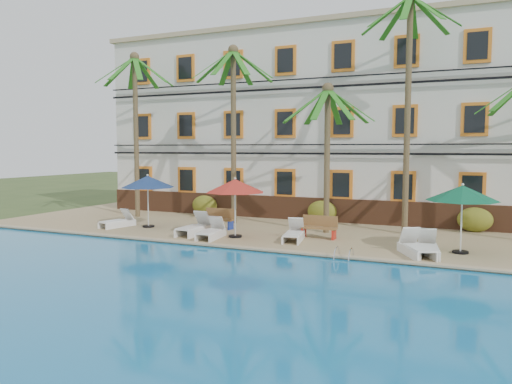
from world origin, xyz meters
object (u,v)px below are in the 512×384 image
at_px(palm_a, 136,113).
at_px(lounger_b, 195,227).
at_px(palm_d, 408,84).
at_px(lounger_e, 416,247).
at_px(bench_right, 319,227).
at_px(lounger_f, 428,247).
at_px(umbrella_blue, 148,182).
at_px(palm_b, 233,111).
at_px(palm_c, 327,136).
at_px(lounger_c, 211,232).
at_px(pool_ladder, 344,258).
at_px(umbrella_red, 235,186).
at_px(bench_left, 219,218).
at_px(lounger_a, 118,221).
at_px(lounger_d, 294,234).
at_px(umbrella_green, 462,194).

distance_m(palm_a, lounger_b, 8.68).
height_order(palm_a, palm_d, palm_d).
relative_size(lounger_e, bench_right, 1.38).
bearing_deg(lounger_f, umbrella_blue, 174.60).
distance_m(palm_d, umbrella_blue, 12.49).
relative_size(palm_b, palm_c, 1.33).
bearing_deg(palm_b, lounger_c, -75.86).
bearing_deg(lounger_e, palm_d, 102.23).
distance_m(umbrella_blue, lounger_c, 4.76).
distance_m(palm_b, pool_ladder, 10.49).
distance_m(umbrella_red, pool_ladder, 5.95).
relative_size(lounger_c, bench_left, 1.27).
relative_size(palm_a, palm_d, 0.85).
height_order(lounger_f, bench_right, bench_right).
height_order(lounger_e, pool_ladder, lounger_e).
xyz_separation_m(lounger_c, lounger_f, (8.49, 0.18, 0.00)).
bearing_deg(bench_left, lounger_b, -94.88).
distance_m(lounger_a, pool_ladder, 11.67).
height_order(lounger_d, bench_right, bench_right).
bearing_deg(palm_d, umbrella_blue, -164.46).
bearing_deg(palm_c, palm_d, 19.74).
distance_m(palm_b, lounger_f, 11.58).
bearing_deg(lounger_d, lounger_b, -174.94).
xyz_separation_m(lounger_a, lounger_e, (13.64, -0.88, 0.03)).
height_order(lounger_c, bench_left, bench_left).
height_order(palm_d, lounger_c, palm_d).
distance_m(umbrella_blue, lounger_d, 7.70).
distance_m(umbrella_blue, lounger_b, 3.66).
xyz_separation_m(palm_a, lounger_a, (1.42, -3.36, -5.32)).
bearing_deg(palm_a, umbrella_green, -10.81).
xyz_separation_m(lounger_e, bench_left, (-9.06, 2.47, 0.17)).
distance_m(palm_b, lounger_c, 6.76).
height_order(umbrella_red, lounger_c, umbrella_red).
bearing_deg(lounger_b, bench_left, 85.12).
xyz_separation_m(palm_d, lounger_a, (-12.65, -3.69, -6.19)).
relative_size(lounger_a, pool_ladder, 2.49).
height_order(umbrella_blue, lounger_e, umbrella_blue).
bearing_deg(palm_c, bench_right, -84.98).
relative_size(lounger_b, lounger_f, 1.06).
height_order(lounger_a, lounger_c, lounger_c).
bearing_deg(lounger_b, lounger_c, -24.83).
distance_m(umbrella_red, lounger_b, 2.63).
xyz_separation_m(palm_d, umbrella_blue, (-11.29, -3.14, -4.32)).
xyz_separation_m(umbrella_blue, umbrella_green, (13.68, -0.33, -0.01)).
bearing_deg(umbrella_blue, lounger_c, -18.25).
bearing_deg(palm_b, lounger_d, -36.83).
height_order(lounger_f, bench_left, bench_left).
bearing_deg(umbrella_red, palm_a, 155.39).
relative_size(palm_c, bench_right, 4.35).
bearing_deg(umbrella_red, palm_b, 117.48).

